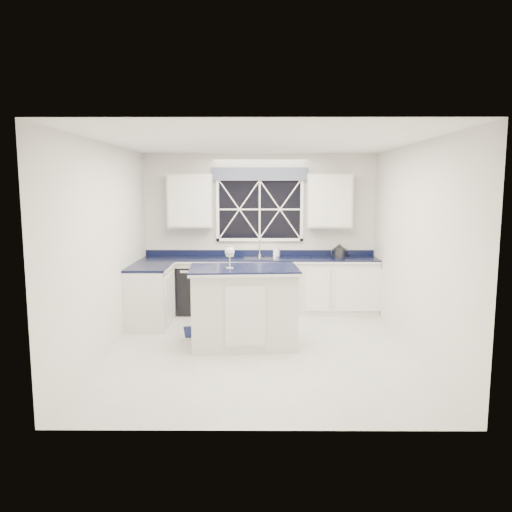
{
  "coord_description": "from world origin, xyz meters",
  "views": [
    {
      "loc": [
        -0.02,
        -6.4,
        2.14
      ],
      "look_at": [
        -0.05,
        0.4,
        1.19
      ],
      "focal_mm": 35.0,
      "sensor_mm": 36.0,
      "label": 1
    }
  ],
  "objects_px": {
    "faucet": "(260,247)",
    "dishwasher": "(195,289)",
    "island": "(244,306)",
    "kettle": "(339,251)",
    "wine_glass": "(230,253)",
    "soap_bottle": "(277,250)"
  },
  "relations": [
    {
      "from": "dishwasher",
      "to": "faucet",
      "type": "xyz_separation_m",
      "value": [
        1.1,
        0.19,
        0.69
      ]
    },
    {
      "from": "wine_glass",
      "to": "island",
      "type": "bearing_deg",
      "value": 19.38
    },
    {
      "from": "dishwasher",
      "to": "island",
      "type": "xyz_separation_m",
      "value": [
        0.88,
        -1.79,
        0.13
      ]
    },
    {
      "from": "faucet",
      "to": "wine_glass",
      "type": "height_order",
      "value": "wine_glass"
    },
    {
      "from": "kettle",
      "to": "island",
      "type": "bearing_deg",
      "value": -151.82
    },
    {
      "from": "faucet",
      "to": "wine_glass",
      "type": "relative_size",
      "value": 1.0
    },
    {
      "from": "dishwasher",
      "to": "island",
      "type": "bearing_deg",
      "value": -63.72
    },
    {
      "from": "kettle",
      "to": "soap_bottle",
      "type": "height_order",
      "value": "kettle"
    },
    {
      "from": "kettle",
      "to": "soap_bottle",
      "type": "xyz_separation_m",
      "value": [
        -1.07,
        0.1,
        -0.0
      ]
    },
    {
      "from": "island",
      "to": "kettle",
      "type": "bearing_deg",
      "value": 46.29
    },
    {
      "from": "kettle",
      "to": "soap_bottle",
      "type": "relative_size",
      "value": 1.47
    },
    {
      "from": "kettle",
      "to": "wine_glass",
      "type": "height_order",
      "value": "wine_glass"
    },
    {
      "from": "dishwasher",
      "to": "island",
      "type": "distance_m",
      "value": 2.0
    },
    {
      "from": "island",
      "to": "soap_bottle",
      "type": "height_order",
      "value": "soap_bottle"
    },
    {
      "from": "dishwasher",
      "to": "faucet",
      "type": "relative_size",
      "value": 2.72
    },
    {
      "from": "island",
      "to": "dishwasher",
      "type": "bearing_deg",
      "value": 112.32
    },
    {
      "from": "kettle",
      "to": "wine_glass",
      "type": "bearing_deg",
      "value": -153.99
    },
    {
      "from": "island",
      "to": "soap_bottle",
      "type": "bearing_deg",
      "value": 71.69
    },
    {
      "from": "faucet",
      "to": "kettle",
      "type": "xyz_separation_m",
      "value": [
        1.36,
        -0.09,
        -0.05
      ]
    },
    {
      "from": "faucet",
      "to": "dishwasher",
      "type": "bearing_deg",
      "value": -169.98
    },
    {
      "from": "faucet",
      "to": "soap_bottle",
      "type": "relative_size",
      "value": 1.44
    },
    {
      "from": "island",
      "to": "kettle",
      "type": "xyz_separation_m",
      "value": [
        1.58,
        1.9,
        0.51
      ]
    }
  ]
}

